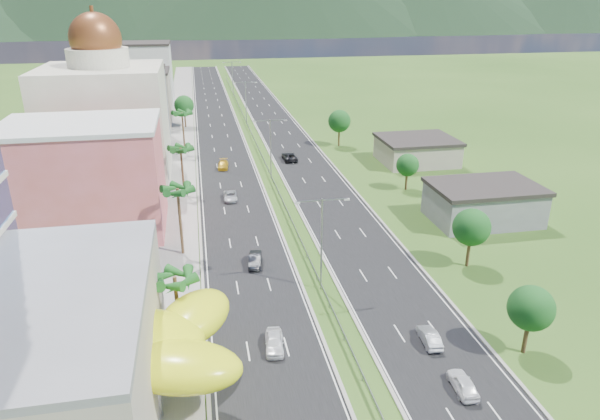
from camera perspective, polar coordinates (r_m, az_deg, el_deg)
ground at (r=53.52m, az=4.72°, el=-13.67°), size 500.00×500.00×0.00m
road_left at (r=135.46m, az=-8.68°, el=8.40°), size 11.00×260.00×0.04m
road_right at (r=136.83m, az=-2.33°, el=8.77°), size 11.00×260.00×0.04m
sidewalk_left at (r=135.44m, az=-12.74°, el=8.13°), size 7.00×260.00×0.12m
median_guardrail at (r=118.41m, az=-4.60°, el=6.93°), size 0.10×216.06×0.76m
streetlight_median_b at (r=58.53m, az=2.32°, el=-2.66°), size 6.04×0.25×11.00m
streetlight_median_c at (r=95.74m, az=-3.17°, el=7.15°), size 6.04×0.25×11.00m
streetlight_median_d at (r=139.47m, az=-5.81°, el=11.75°), size 6.04×0.25×11.00m
streetlight_median_e at (r=183.81m, az=-7.22°, el=14.13°), size 6.04×0.25×11.00m
lime_canopy at (r=46.50m, az=-18.84°, el=-13.56°), size 18.00×15.00×7.40m
pink_shophouse at (r=78.98m, az=-21.81°, el=2.93°), size 20.00×15.00×15.00m
domed_building at (r=99.97m, az=-19.96°, el=9.23°), size 20.00×20.00×28.70m
midrise_grey at (r=124.78m, az=-17.77°, el=10.22°), size 16.00×15.00×16.00m
midrise_beige at (r=146.57m, az=-16.85°, el=11.34°), size 16.00×15.00×13.00m
midrise_white at (r=168.84m, az=-16.29°, el=13.55°), size 16.00×15.00×18.00m
shed_near at (r=83.13m, az=18.96°, el=0.56°), size 15.00×10.00×5.00m
shed_far at (r=109.54m, az=12.33°, el=6.11°), size 14.00×12.00×4.40m
palm_tree_b at (r=50.00m, az=-13.20°, el=-7.42°), size 3.60×3.60×8.10m
palm_tree_c at (r=67.71m, az=-12.92°, el=1.86°), size 3.60×3.60×9.60m
palm_tree_d at (r=89.95m, az=-12.60°, el=6.21°), size 3.60×3.60×8.60m
palm_tree_e at (r=114.10m, az=-12.47°, el=9.89°), size 3.60×3.60×9.40m
leafy_tree_lfar at (r=139.15m, az=-12.27°, el=10.86°), size 4.90×4.90×8.05m
leafy_tree_ra at (r=53.41m, az=23.42°, el=-9.60°), size 4.20×4.20×6.90m
leafy_tree_rb at (r=67.45m, az=17.83°, el=-1.78°), size 4.55×4.55×7.47m
leafy_tree_rc at (r=92.65m, az=11.40°, el=4.72°), size 3.85×3.85×6.33m
leafy_tree_rd at (r=118.61m, az=4.22°, el=9.43°), size 4.90×4.90×8.05m
mountain_ridge at (r=498.04m, az=-2.73°, el=18.30°), size 860.00×140.00×90.00m
car_white_near_left at (r=51.86m, az=-2.76°, el=-13.88°), size 2.17×4.41×1.45m
car_dark_left at (r=66.52m, az=-4.80°, el=-5.30°), size 2.14×4.43×1.40m
car_silver_mid_left at (r=87.92m, az=-7.45°, el=1.49°), size 2.22×4.63×1.27m
car_yellow_far_left at (r=104.59m, az=-8.20°, el=4.81°), size 2.38×4.89×1.37m
car_white_near_right at (r=49.22m, az=17.00°, el=-17.28°), size 1.91×4.15×1.38m
car_silver_right at (r=53.99m, az=13.64°, el=-13.03°), size 1.74×4.13×1.33m
car_dark_far_right at (r=108.68m, az=-1.14°, el=5.73°), size 2.70×5.58×1.53m
motorcycle at (r=58.90m, az=-8.51°, el=-9.41°), size 0.93×2.12×1.31m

